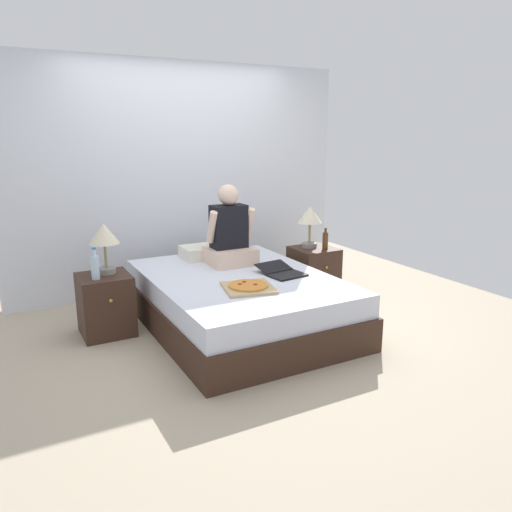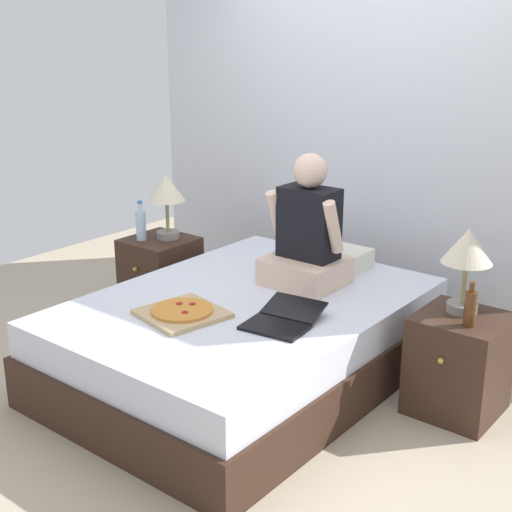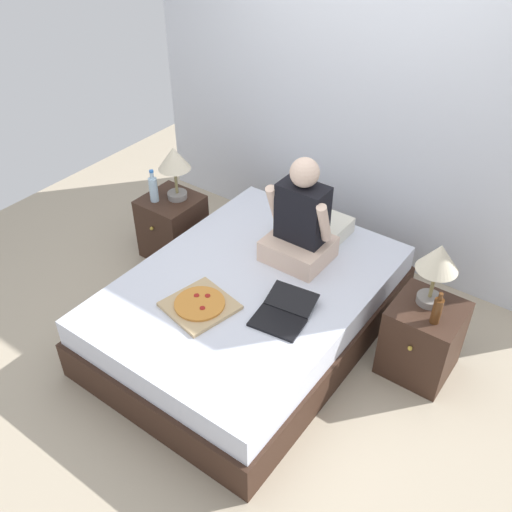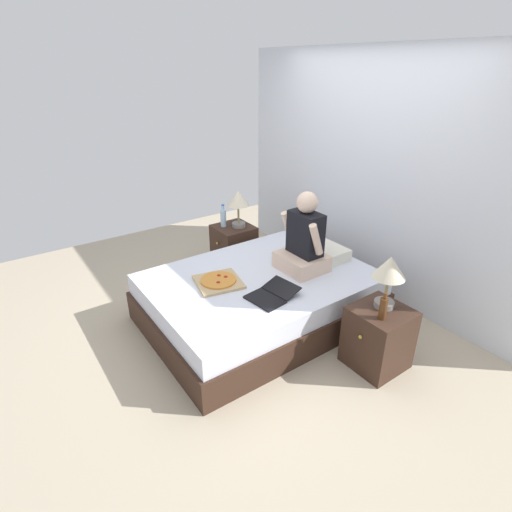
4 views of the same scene
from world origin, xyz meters
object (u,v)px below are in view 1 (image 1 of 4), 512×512
at_px(bed, 239,302).
at_px(water_bottle, 95,266).
at_px(pizza_box, 248,287).
at_px(lamp_on_right_nightstand, 310,218).
at_px(lamp_on_left_nightstand, 104,237).
at_px(nightstand_left, 106,305).
at_px(nightstand_right, 313,272).
at_px(beer_bottle, 325,240).
at_px(laptop, 283,272).
at_px(person_seated, 229,235).

distance_m(bed, water_bottle, 1.30).
bearing_deg(pizza_box, lamp_on_right_nightstand, 35.74).
bearing_deg(lamp_on_left_nightstand, nightstand_left, -128.63).
relative_size(nightstand_right, beer_bottle, 2.35).
distance_m(nightstand_right, beer_bottle, 0.39).
xyz_separation_m(nightstand_right, laptop, (-0.74, -0.57, 0.24)).
xyz_separation_m(nightstand_left, pizza_box, (1.01, -0.81, 0.24)).
xyz_separation_m(bed, lamp_on_right_nightstand, (1.08, 0.46, 0.63)).
bearing_deg(lamp_on_left_nightstand, beer_bottle, -3.80).
height_order(beer_bottle, laptop, beer_bottle).
height_order(lamp_on_left_nightstand, person_seated, person_seated).
distance_m(water_bottle, nightstand_right, 2.34).
distance_m(bed, pizza_box, 0.49).
distance_m(lamp_on_right_nightstand, pizza_box, 1.51).
bearing_deg(beer_bottle, lamp_on_right_nightstand, 123.69).
distance_m(beer_bottle, person_seated, 1.08).
bearing_deg(person_seated, bed, -105.28).
height_order(nightstand_right, pizza_box, nightstand_right).
height_order(bed, water_bottle, water_bottle).
distance_m(lamp_on_left_nightstand, beer_bottle, 2.27).
height_order(nightstand_left, person_seated, person_seated).
distance_m(beer_bottle, laptop, 0.94).
xyz_separation_m(bed, nightstand_left, (-1.11, 0.41, 0.03)).
xyz_separation_m(nightstand_left, beer_bottle, (2.30, -0.10, 0.37)).
distance_m(water_bottle, lamp_on_right_nightstand, 2.29).
relative_size(water_bottle, person_seated, 0.35).
height_order(lamp_on_left_nightstand, water_bottle, lamp_on_left_nightstand).
distance_m(bed, laptop, 0.49).
height_order(nightstand_left, pizza_box, nightstand_left).
bearing_deg(beer_bottle, nightstand_left, 177.51).
distance_m(nightstand_left, water_bottle, 0.40).
bearing_deg(beer_bottle, pizza_box, -151.31).
xyz_separation_m(water_bottle, laptop, (1.57, -0.48, -0.14)).
relative_size(nightstand_left, pizza_box, 1.14).
bearing_deg(lamp_on_right_nightstand, nightstand_right, -59.07).
xyz_separation_m(water_bottle, beer_bottle, (2.38, -0.01, -0.02)).
bearing_deg(nightstand_left, bed, -20.12).
bearing_deg(laptop, water_bottle, 163.09).
xyz_separation_m(beer_bottle, laptop, (-0.81, -0.47, -0.13)).
relative_size(water_bottle, laptop, 0.61).
relative_size(lamp_on_left_nightstand, person_seated, 0.58).
xyz_separation_m(water_bottle, lamp_on_right_nightstand, (2.28, 0.14, 0.22)).
bearing_deg(beer_bottle, lamp_on_left_nightstand, 176.20).
bearing_deg(water_bottle, person_seated, 5.07).
bearing_deg(lamp_on_left_nightstand, bed, -23.10).
height_order(lamp_on_right_nightstand, beer_bottle, lamp_on_right_nightstand).
distance_m(bed, lamp_on_right_nightstand, 1.33).
distance_m(nightstand_left, pizza_box, 1.31).
distance_m(person_seated, laptop, 0.70).
bearing_deg(lamp_on_right_nightstand, pizza_box, -144.26).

